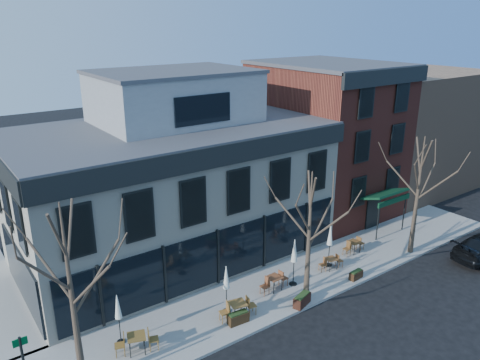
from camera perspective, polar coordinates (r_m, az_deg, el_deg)
ground at (r=26.66m, az=-2.76°, el=-12.85°), size 120.00×120.00×0.00m
sidewalk_front at (r=26.86m, az=5.78°, el=-12.49°), size 33.50×4.70×0.15m
corner_building at (r=28.66m, az=-8.34°, el=-0.22°), size 18.39×10.39×11.10m
red_brick_building at (r=35.85m, az=10.30°, el=5.11°), size 8.20×11.78×11.18m
bg_building at (r=44.17m, az=18.46°, el=6.20°), size 12.00×12.00×10.00m
tree_corner at (r=19.04m, az=-19.77°, el=-13.30°), size 3.93×3.98×7.92m
tree_mid at (r=23.82m, az=8.44°, el=-6.76°), size 3.50×3.55×7.04m
tree_right at (r=30.29m, az=20.85°, el=-1.65°), size 3.72×3.77×7.48m
cafe_set_0 at (r=22.15m, az=-12.48°, el=-18.70°), size 2.00×1.11×1.03m
cafe_set_2 at (r=23.71m, az=-0.25°, el=-15.38°), size 1.99×0.91×1.02m
cafe_set_3 at (r=25.89m, az=4.19°, el=-12.27°), size 1.85×0.77×0.97m
cafe_set_4 at (r=28.31m, az=11.04°, el=-9.82°), size 1.64×0.75×0.84m
cafe_set_5 at (r=30.44m, az=13.69°, el=-7.78°), size 1.76×0.73×0.92m
umbrella_0 at (r=22.15m, az=-14.66°, el=-15.00°), size 0.40×0.40×2.48m
umbrella_1 at (r=23.46m, az=-1.69°, el=-12.08°), size 0.41×0.41×2.56m
umbrella_3 at (r=25.76m, az=6.64°, el=-8.84°), size 0.44×0.44×2.74m
umbrella_4 at (r=28.00m, az=10.93°, el=-6.86°), size 0.42×0.42×2.64m
planter_1 at (r=23.50m, az=-0.23°, el=-16.43°), size 1.08×0.50×0.59m
planter_2 at (r=24.92m, az=7.58°, el=-14.26°), size 1.20×0.76×0.62m
planter_3 at (r=27.74m, az=13.96°, el=-11.13°), size 0.91×0.44×0.50m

